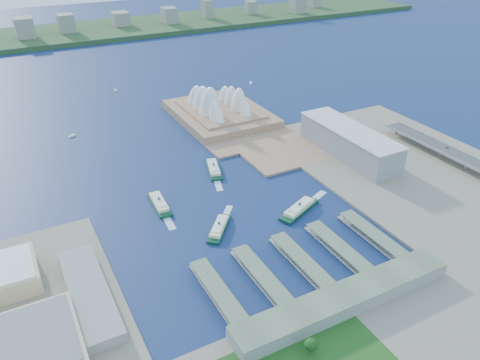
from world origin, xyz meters
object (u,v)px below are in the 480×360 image
ferry_b (214,167)px  opera_house (220,98)px  ferry_c (219,226)px  ferry_d (299,207)px  car_c (447,148)px  ferry_a (159,202)px  toaster_building (349,142)px

ferry_b → opera_house: bearing=78.1°
ferry_c → ferry_d: (90.99, -9.73, 0.70)m
ferry_b → car_c: size_ratio=11.39×
ferry_c → ferry_b: bearing=-72.3°
ferry_d → opera_house: bearing=-32.0°
ferry_c → car_c: 331.59m
car_c → ferry_c: bearing=-179.1°
opera_house → ferry_c: size_ratio=3.57×
ferry_b → ferry_a: bearing=-136.0°
ferry_b → car_c: 304.01m
opera_house → ferry_d: 284.26m
opera_house → ferry_c: bearing=-116.1°
toaster_building → opera_house: bearing=114.2°
opera_house → ferry_d: size_ratio=3.11×
ferry_b → car_c: (282.41, -112.05, 10.38)m
ferry_b → ferry_d: (42.03, -126.86, 0.31)m
ferry_d → car_c: (240.38, 14.82, 10.07)m
ferry_d → ferry_b: bearing=-5.2°
ferry_b → ferry_c: (-48.96, -117.14, -0.39)m
ferry_a → toaster_building: bearing=3.1°
ferry_c → car_c: size_ratio=10.53×
toaster_building → ferry_b: (-173.41, 46.88, -15.34)m
ferry_b → car_c: car_c is taller
ferry_c → car_c: (331.38, 5.09, 10.77)m
opera_house → car_c: size_ratio=37.53×
ferry_a → ferry_d: ferry_d is taller
ferry_b → ferry_d: size_ratio=0.94×
ferry_a → opera_house: bearing=52.8°
ferry_a → car_c: size_ratio=11.28×
opera_house → ferry_c: 302.16m
toaster_building → ferry_b: bearing=164.9°
ferry_b → ferry_d: 133.65m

